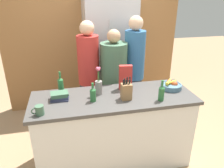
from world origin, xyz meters
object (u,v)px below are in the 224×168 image
object	(u,v)px
cereal_box	(125,77)
book_stack	(60,96)
coffee_mug	(39,110)
flower_vase	(99,85)
refrigerator	(109,57)
person_in_red_tee	(134,68)
bottle_vinegar	(161,93)
knife_block	(126,91)
bottle_oil	(93,94)
fruit_bowl	(171,85)
person_in_blue	(114,79)
bottle_wine	(61,85)
person_at_sink	(89,73)

from	to	relation	value
cereal_box	book_stack	xyz separation A→B (m)	(-0.80, -0.12, -0.11)
coffee_mug	book_stack	bearing A→B (deg)	56.41
flower_vase	book_stack	world-z (taller)	flower_vase
refrigerator	person_in_red_tee	xyz separation A→B (m)	(0.25, -0.59, -0.01)
refrigerator	coffee_mug	distance (m)	1.84
bottle_vinegar	refrigerator	bearing A→B (deg)	100.18
refrigerator	flower_vase	distance (m)	1.26
refrigerator	knife_block	xyz separation A→B (m)	(-0.10, -1.39, 0.01)
refrigerator	coffee_mug	bearing A→B (deg)	-123.72
person_in_red_tee	bottle_oil	bearing A→B (deg)	-117.69
fruit_bowl	knife_block	world-z (taller)	knife_block
person_in_blue	person_in_red_tee	size ratio (longest dim) A/B	0.91
cereal_box	person_in_red_tee	size ratio (longest dim) A/B	0.17
knife_block	book_stack	bearing A→B (deg)	168.45
coffee_mug	bottle_wine	distance (m)	0.52
refrigerator	flower_vase	xyz separation A→B (m)	(-0.38, -1.20, 0.03)
cereal_box	book_stack	distance (m)	0.81
knife_block	book_stack	size ratio (longest dim) A/B	1.27
person_at_sink	coffee_mug	bearing A→B (deg)	-137.05
person_in_blue	flower_vase	bearing A→B (deg)	-130.97
coffee_mug	bottle_vinegar	distance (m)	1.30
refrigerator	cereal_box	world-z (taller)	refrigerator
bottle_oil	person_at_sink	distance (m)	0.77
fruit_bowl	cereal_box	distance (m)	0.58
flower_vase	bottle_vinegar	bearing A→B (deg)	-25.58
bottle_vinegar	fruit_bowl	bearing A→B (deg)	46.43
cereal_box	person_in_blue	distance (m)	0.49
refrigerator	bottle_wine	size ratio (longest dim) A/B	7.57
cereal_box	coffee_mug	world-z (taller)	cereal_box
refrigerator	flower_vase	bearing A→B (deg)	-107.56
bottle_vinegar	person_in_red_tee	size ratio (longest dim) A/B	0.14
coffee_mug	book_stack	distance (m)	0.35
flower_vase	coffee_mug	bearing A→B (deg)	-152.39
bottle_vinegar	person_in_red_tee	xyz separation A→B (m)	(-0.02, 0.92, -0.02)
knife_block	person_in_red_tee	bearing A→B (deg)	66.55
fruit_bowl	bottle_vinegar	world-z (taller)	bottle_vinegar
flower_vase	refrigerator	bearing A→B (deg)	72.44
cereal_box	book_stack	world-z (taller)	cereal_box
cereal_box	flower_vase	bearing A→B (deg)	-167.46
coffee_mug	bottle_wine	size ratio (longest dim) A/B	0.46
fruit_bowl	person_in_blue	distance (m)	0.83
cereal_box	coffee_mug	size ratio (longest dim) A/B	2.47
bottle_wine	person_at_sink	distance (m)	0.61
knife_block	bottle_vinegar	world-z (taller)	knife_block
coffee_mug	person_at_sink	distance (m)	1.12
cereal_box	person_in_blue	world-z (taller)	person_in_blue
flower_vase	cereal_box	size ratio (longest dim) A/B	1.11
book_stack	bottle_wine	size ratio (longest dim) A/B	0.78
refrigerator	person_at_sink	bearing A→B (deg)	-125.48
coffee_mug	bottle_wine	bearing A→B (deg)	65.69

